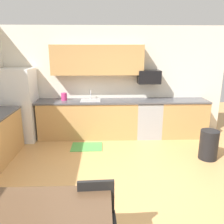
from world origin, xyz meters
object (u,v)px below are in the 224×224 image
object	(u,v)px
refrigerator	(19,105)
trash_bin	(209,145)
kettle	(64,97)
oven_range	(148,119)
chair_near_table	(96,217)
microwave	(149,77)
dining_table	(32,223)

from	to	relation	value
refrigerator	trash_bin	size ratio (longest dim) A/B	2.87
refrigerator	kettle	xyz separation A→B (m)	(1.05, 0.13, 0.16)
oven_range	chair_near_table	world-z (taller)	oven_range
microwave	kettle	xyz separation A→B (m)	(-2.08, -0.05, -0.48)
trash_bin	dining_table	bearing A→B (deg)	-137.87
oven_range	kettle	world-z (taller)	kettle
trash_bin	kettle	size ratio (longest dim) A/B	3.00
chair_near_table	kettle	world-z (taller)	kettle
refrigerator	dining_table	size ratio (longest dim) A/B	1.23
dining_table	chair_near_table	world-z (taller)	chair_near_table
dining_table	trash_bin	distance (m)	3.69
microwave	kettle	world-z (taller)	microwave
chair_near_table	microwave	bearing A→B (deg)	71.77
refrigerator	trash_bin	xyz separation A→B (m)	(4.12, -1.22, -0.56)
trash_bin	kettle	xyz separation A→B (m)	(-3.06, 1.35, 0.72)
refrigerator	microwave	size ratio (longest dim) A/B	3.19
refrigerator	microwave	world-z (taller)	refrigerator
refrigerator	oven_range	bearing A→B (deg)	1.46
microwave	dining_table	xyz separation A→B (m)	(-1.74, -3.87, -0.81)
dining_table	kettle	world-z (taller)	kettle
microwave	kettle	distance (m)	2.13
trash_bin	kettle	bearing A→B (deg)	156.22
trash_bin	microwave	bearing A→B (deg)	125.19
oven_range	trash_bin	bearing A→B (deg)	-52.79
oven_range	trash_bin	xyz separation A→B (m)	(0.99, -1.30, -0.16)
refrigerator	kettle	world-z (taller)	refrigerator
refrigerator	dining_table	xyz separation A→B (m)	(1.39, -3.69, -0.18)
dining_table	microwave	bearing A→B (deg)	65.80
kettle	oven_range	bearing A→B (deg)	-1.38
refrigerator	oven_range	xyz separation A→B (m)	(3.13, 0.08, -0.41)
microwave	chair_near_table	bearing A→B (deg)	-108.23
oven_range	dining_table	world-z (taller)	oven_range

